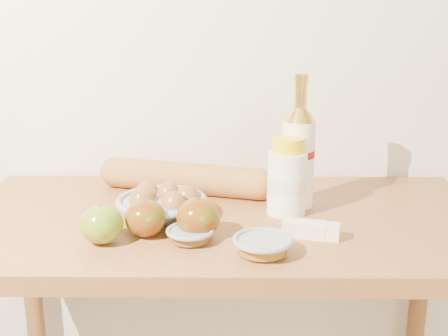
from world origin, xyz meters
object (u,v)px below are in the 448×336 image
Objects in this scene: bourbon_bottle at (298,154)px; baguette at (185,178)px; cream_bottle at (287,179)px; egg_bowl at (162,204)px; table at (224,266)px.

bourbon_bottle is 0.66× the size of baguette.
cream_bottle is 0.28m from egg_bowl.
egg_bowl is 0.17m from baguette.
egg_bowl is (-0.14, -0.01, 0.15)m from table.
cream_bottle is 0.28m from baguette.
table is 0.31m from bourbon_bottle.
table is 4.72× the size of egg_bowl.
table is 2.57× the size of baguette.
cream_bottle reaches higher than egg_bowl.
cream_bottle is (0.14, 0.02, 0.20)m from table.
egg_bowl is at bearing -176.17° from table.
cream_bottle reaches higher than baguette.
baguette is at bearing 77.29° from egg_bowl.
baguette is (-0.10, 0.16, 0.16)m from table.
bourbon_bottle reaches higher than table.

